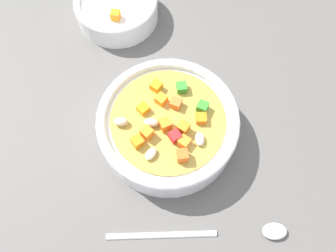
{
  "coord_description": "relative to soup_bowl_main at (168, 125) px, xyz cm",
  "views": [
    {
      "loc": [
        6.54,
        19.36,
        47.79
      ],
      "look_at": [
        0.0,
        0.0,
        2.72
      ],
      "focal_mm": 36.6,
      "sensor_mm": 36.0,
      "label": 1
    }
  ],
  "objects": [
    {
      "name": "side_bowl_small",
      "position": [
        1.12,
        -24.41,
        -0.75
      ],
      "size": [
        14.31,
        14.31,
        5.02
      ],
      "color": "white",
      "rests_on": "ground_plane"
    },
    {
      "name": "ground_plane",
      "position": [
        -0.01,
        -0.01,
        -4.05
      ],
      "size": [
        140.0,
        140.0,
        2.0
      ],
      "primitive_type": "cube",
      "color": "#565451"
    },
    {
      "name": "soup_bowl_main",
      "position": [
        0.0,
        0.0,
        0.0
      ],
      "size": [
        20.05,
        20.05,
        6.58
      ],
      "color": "white",
      "rests_on": "ground_plane"
    },
    {
      "name": "spoon",
      "position": [
        -0.63,
        15.68,
        -2.59
      ],
      "size": [
        23.52,
        8.5,
        1.05
      ],
      "rotation": [
        0.0,
        0.0,
        2.85
      ],
      "color": "silver",
      "rests_on": "ground_plane"
    }
  ]
}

